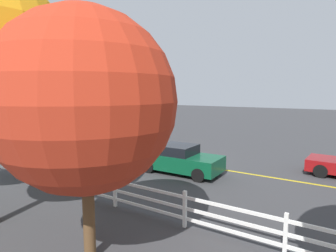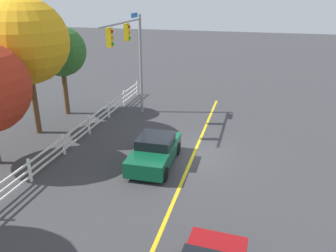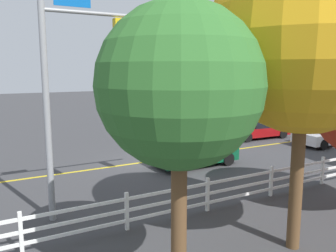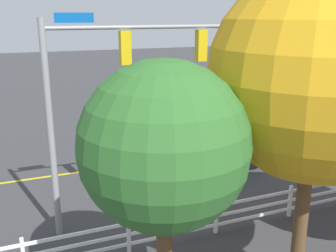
# 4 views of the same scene
# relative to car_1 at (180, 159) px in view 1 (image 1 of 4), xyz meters

# --- Properties ---
(ground_plane) EXTENTS (120.00, 120.00, 0.00)m
(ground_plane) POSITION_rel_car_1_xyz_m (1.37, -1.70, -0.69)
(ground_plane) COLOR #38383A
(lane_center_stripe) EXTENTS (28.00, 0.16, 0.01)m
(lane_center_stripe) POSITION_rel_car_1_xyz_m (-2.63, -1.70, -0.69)
(lane_center_stripe) COLOR gold
(lane_center_stripe) RESTS_ON ground_plane
(signal_assembly) EXTENTS (6.20, 0.38, 6.82)m
(signal_assembly) POSITION_rel_car_1_xyz_m (5.58, 3.15, 4.07)
(signal_assembly) COLOR gray
(signal_assembly) RESTS_ON ground_plane
(car_1) EXTENTS (4.15, 2.01, 1.43)m
(car_1) POSITION_rel_car_1_xyz_m (0.00, 0.00, 0.00)
(car_1) COLOR #0C4C2D
(car_1) RESTS_ON ground_plane
(white_rail_fence) EXTENTS (26.10, 0.10, 1.15)m
(white_rail_fence) POSITION_rel_car_1_xyz_m (-1.63, 4.96, -0.09)
(white_rail_fence) COLOR white
(white_rail_fence) RESTS_ON ground_plane
(tree_1) EXTENTS (4.32, 4.32, 6.06)m
(tree_1) POSITION_rel_car_1_xyz_m (-1.93, 7.68, 3.20)
(tree_1) COLOR brown
(tree_1) RESTS_ON ground_plane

